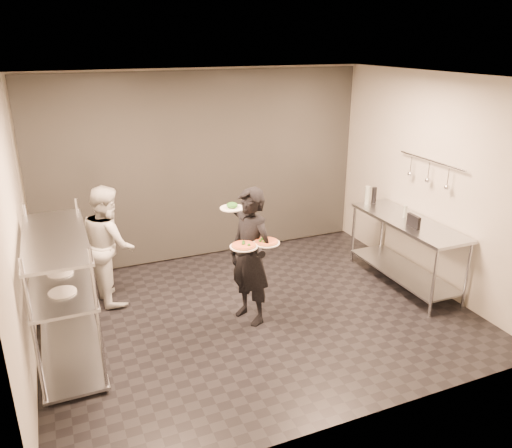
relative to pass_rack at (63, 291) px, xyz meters
name	(u,v)px	position (x,y,z in m)	size (l,w,h in m)	color
room_shell	(223,180)	(2.15, 1.18, 0.63)	(5.00, 4.00, 2.80)	black
pass_rack	(63,291)	(0.00, 0.00, 0.00)	(0.60, 1.60, 1.50)	#B4B6BC
prep_counter	(406,241)	(4.33, 0.00, -0.14)	(0.60, 1.80, 0.92)	#B4B6BC
utensil_rail	(429,172)	(4.58, 0.00, 0.78)	(0.07, 1.20, 0.31)	#B4B6BC
waiter	(251,257)	(2.04, -0.06, 0.05)	(0.60, 0.39, 1.63)	black
chef	(109,244)	(0.60, 1.10, -0.01)	(0.74, 0.57, 1.52)	silver
pizza_plate_near	(244,246)	(1.87, -0.29, 0.30)	(0.31, 0.31, 0.05)	white
pizza_plate_far	(266,242)	(2.16, -0.26, 0.29)	(0.30, 0.30, 0.05)	white
salad_plate	(232,207)	(1.95, 0.26, 0.57)	(0.29, 0.29, 0.07)	white
pos_monitor	(414,221)	(4.21, -0.23, 0.23)	(0.05, 0.23, 0.16)	black
bottle_green	(367,195)	(4.22, 0.80, 0.28)	(0.07, 0.07, 0.26)	gray
bottle_clear	(405,212)	(4.34, 0.10, 0.24)	(0.05, 0.05, 0.17)	gray
bottle_dark	(374,195)	(4.34, 0.80, 0.27)	(0.07, 0.07, 0.23)	black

